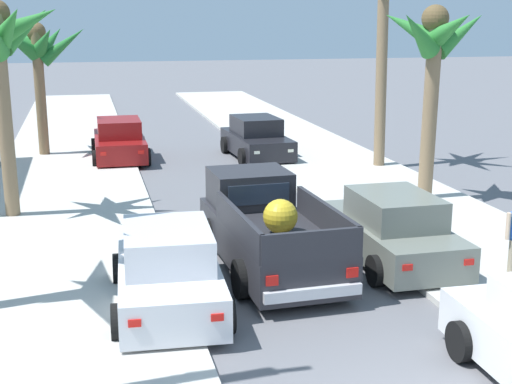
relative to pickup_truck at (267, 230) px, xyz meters
name	(u,v)px	position (x,y,z in m)	size (l,w,h in m)	color
sidewalk_left	(66,211)	(-4.24, 5.32, -0.73)	(4.61, 60.00, 0.12)	beige
sidewalk_right	(379,193)	(4.80, 5.32, -0.73)	(4.61, 60.00, 0.12)	beige
curb_left	(101,210)	(-3.34, 5.32, -0.74)	(0.16, 60.00, 0.10)	silver
curb_right	(351,195)	(3.89, 5.32, -0.74)	(0.16, 60.00, 0.10)	silver
pickup_truck	(267,230)	(0.00, 0.00, 0.00)	(2.39, 5.29, 1.80)	#28282D
car_left_near	(392,230)	(2.68, -0.40, -0.07)	(2.06, 4.28, 1.54)	slate
car_right_near	(119,141)	(-2.43, 12.57, -0.07)	(2.04, 4.27, 1.54)	maroon
car_left_mid	(168,270)	(-2.30, -1.81, -0.07)	(2.20, 4.33, 1.54)	silver
car_left_far	(256,139)	(2.59, 11.87, -0.07)	(2.20, 4.33, 1.54)	black
palm_tree_left_mid	(433,48)	(5.77, 4.29, 3.54)	(3.23, 3.10, 5.50)	#846B4C
palm_tree_left_back	(36,49)	(-5.21, 13.72, 3.23)	(3.65, 3.26, 5.01)	brown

